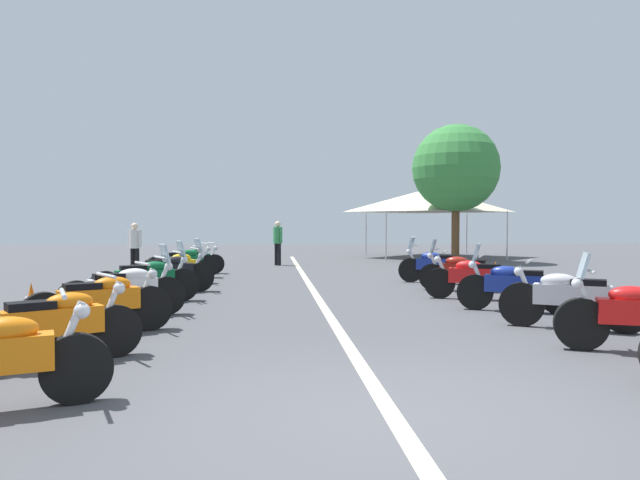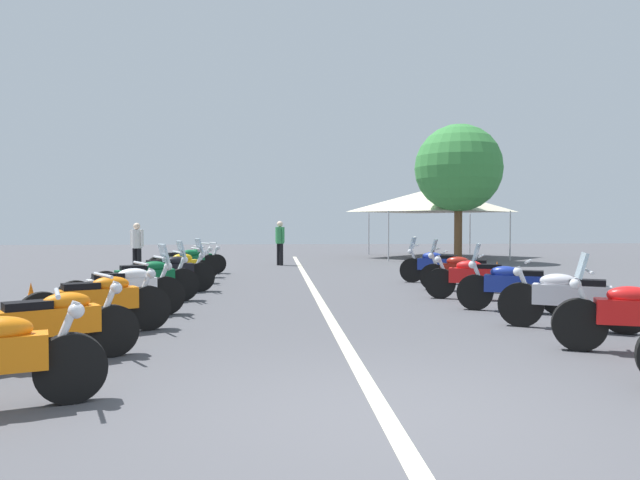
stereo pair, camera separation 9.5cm
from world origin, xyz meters
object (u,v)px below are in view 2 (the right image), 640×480
object	(u,v)px
motorcycle_right_row_2	(570,298)
motorcycle_left_row_5	(169,272)
motorcycle_right_row_4	(477,278)
bystander_1	(137,244)
motorcycle_left_row_2	(99,302)
event_tent	(433,200)
motorcycle_left_row_8	(193,260)
motorcycle_left_row_4	(147,279)
traffic_cone_2	(31,302)
motorcycle_right_row_5	(464,271)
motorcycle_left_row_7	(184,263)
motorcycle_left_row_3	(124,290)
roadside_tree_1	(459,168)
traffic_cone_1	(497,273)
motorcycle_left_row_1	(51,325)
motorcycle_right_row_6	(438,265)
motorcycle_left_row_6	(176,267)
motorcycle_right_row_3	(514,286)
bystander_0	(280,239)

from	to	relation	value
motorcycle_right_row_2	motorcycle_left_row_5	bearing A→B (deg)	-7.48
motorcycle_right_row_4	bystander_1	xyz separation A→B (m)	(7.24, 8.49, 0.47)
motorcycle_left_row_2	event_tent	distance (m)	21.03
bystander_1	event_tent	distance (m)	14.18
motorcycle_left_row_5	event_tent	world-z (taller)	event_tent
motorcycle_left_row_8	bystander_1	world-z (taller)	bystander_1
motorcycle_left_row_4	traffic_cone_2	world-z (taller)	motorcycle_left_row_4
motorcycle_left_row_5	motorcycle_right_row_5	xyz separation A→B (m)	(-0.12, -6.72, -0.01)
motorcycle_left_row_7	motorcycle_right_row_5	distance (m)	7.76
motorcycle_left_row_7	motorcycle_left_row_4	bearing A→B (deg)	-121.03
motorcycle_left_row_8	motorcycle_right_row_5	world-z (taller)	motorcycle_right_row_5
motorcycle_left_row_2	motorcycle_left_row_5	bearing A→B (deg)	59.58
motorcycle_left_row_7	bystander_1	xyz separation A→B (m)	(2.18, 1.81, 0.46)
motorcycle_left_row_3	roadside_tree_1	distance (m)	17.02
motorcycle_left_row_4	traffic_cone_1	size ratio (longest dim) A/B	3.27
motorcycle_left_row_1	motorcycle_right_row_2	xyz separation A→B (m)	(1.64, -6.79, 0.02)
motorcycle_right_row_2	roadside_tree_1	bearing A→B (deg)	-71.37
motorcycle_left_row_3	motorcycle_right_row_6	bearing A→B (deg)	11.65
motorcycle_right_row_2	roadside_tree_1	world-z (taller)	roadside_tree_1
motorcycle_left_row_1	motorcycle_right_row_2	size ratio (longest dim) A/B	0.93
motorcycle_left_row_2	motorcycle_left_row_7	xyz separation A→B (m)	(8.43, 0.08, 0.00)
motorcycle_left_row_8	event_tent	world-z (taller)	event_tent
motorcycle_left_row_4	motorcycle_left_row_5	xyz separation A→B (m)	(1.65, -0.15, 0.00)
motorcycle_left_row_5	motorcycle_left_row_6	distance (m)	1.78
motorcycle_left_row_6	motorcycle_right_row_4	world-z (taller)	motorcycle_right_row_4
motorcycle_right_row_3	motorcycle_left_row_4	bearing A→B (deg)	11.67
motorcycle_left_row_5	traffic_cone_2	bearing A→B (deg)	-137.42
motorcycle_right_row_2	bystander_1	xyz separation A→B (m)	(10.73, 8.67, 0.46)
motorcycle_left_row_3	motorcycle_right_row_4	size ratio (longest dim) A/B	0.94
motorcycle_right_row_6	traffic_cone_1	world-z (taller)	motorcycle_right_row_6
motorcycle_left_row_4	bystander_0	size ratio (longest dim) A/B	1.22
motorcycle_left_row_3	motorcycle_right_row_5	bearing A→B (deg)	0.22
motorcycle_left_row_3	motorcycle_left_row_7	distance (m)	6.92
motorcycle_left_row_8	motorcycle_right_row_3	size ratio (longest dim) A/B	1.05
motorcycle_right_row_6	motorcycle_left_row_5	bearing A→B (deg)	41.17
motorcycle_left_row_7	motorcycle_left_row_5	bearing A→B (deg)	-118.32
traffic_cone_1	motorcycle_right_row_2	bearing A→B (deg)	168.17
traffic_cone_2	motorcycle_right_row_6	bearing A→B (deg)	-57.34
motorcycle_right_row_3	bystander_0	bearing A→B (deg)	-45.74
motorcycle_right_row_2	bystander_0	size ratio (longest dim) A/B	1.13
motorcycle_right_row_2	traffic_cone_1	world-z (taller)	motorcycle_right_row_2
motorcycle_left_row_5	motorcycle_left_row_8	distance (m)	4.95
motorcycle_left_row_3	traffic_cone_1	world-z (taller)	motorcycle_left_row_3
motorcycle_right_row_3	motorcycle_left_row_2	bearing A→B (deg)	39.82
traffic_cone_2	roadside_tree_1	size ratio (longest dim) A/B	0.11
motorcycle_right_row_5	motorcycle_left_row_6	bearing A→B (deg)	8.61
motorcycle_left_row_2	motorcycle_left_row_8	world-z (taller)	motorcycle_left_row_2
motorcycle_right_row_5	traffic_cone_1	size ratio (longest dim) A/B	3.22
motorcycle_left_row_1	traffic_cone_2	bearing A→B (deg)	81.88
bystander_1	motorcycle_left_row_1	bearing A→B (deg)	-140.98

